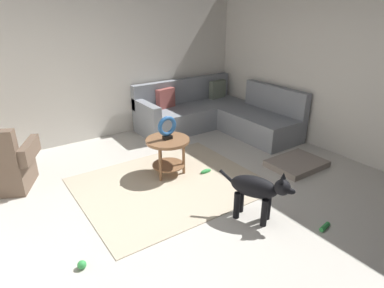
{
  "coord_description": "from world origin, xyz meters",
  "views": [
    {
      "loc": [
        -1.77,
        -2.62,
        2.21
      ],
      "look_at": [
        0.45,
        0.6,
        0.55
      ],
      "focal_mm": 30.64,
      "sensor_mm": 36.0,
      "label": 1
    }
  ],
  "objects_px": {
    "armchair": "(2,167)",
    "sectional_couch": "(216,115)",
    "torus_sculpture": "(167,127)",
    "dog_bed_mat": "(297,164)",
    "dog": "(257,190)",
    "dog_toy_bone": "(206,171)",
    "side_table": "(168,147)",
    "dog_toy_ball": "(82,265)",
    "dog_toy_rope": "(325,227)"
  },
  "relations": [
    {
      "from": "dog_toy_ball",
      "to": "sectional_couch",
      "type": "bearing_deg",
      "value": 33.65
    },
    {
      "from": "dog_toy_ball",
      "to": "armchair",
      "type": "bearing_deg",
      "value": 100.57
    },
    {
      "from": "armchair",
      "to": "torus_sculpture",
      "type": "height_order",
      "value": "armchair"
    },
    {
      "from": "dog",
      "to": "sectional_couch",
      "type": "bearing_deg",
      "value": -147.68
    },
    {
      "from": "side_table",
      "to": "dog_toy_ball",
      "type": "distance_m",
      "value": 1.96
    },
    {
      "from": "torus_sculpture",
      "to": "dog_toy_bone",
      "type": "height_order",
      "value": "torus_sculpture"
    },
    {
      "from": "dog_bed_mat",
      "to": "dog_toy_bone",
      "type": "bearing_deg",
      "value": 154.16
    },
    {
      "from": "sectional_couch",
      "to": "dog_toy_ball",
      "type": "bearing_deg",
      "value": -146.35
    },
    {
      "from": "armchair",
      "to": "dog_toy_ball",
      "type": "bearing_deg",
      "value": -53.76
    },
    {
      "from": "dog_toy_ball",
      "to": "dog_toy_rope",
      "type": "relative_size",
      "value": 0.51
    },
    {
      "from": "dog_toy_rope",
      "to": "dog_toy_bone",
      "type": "distance_m",
      "value": 1.76
    },
    {
      "from": "sectional_couch",
      "to": "dog_bed_mat",
      "type": "bearing_deg",
      "value": -90.16
    },
    {
      "from": "side_table",
      "to": "torus_sculpture",
      "type": "height_order",
      "value": "torus_sculpture"
    },
    {
      "from": "dog",
      "to": "dog_toy_bone",
      "type": "height_order",
      "value": "dog"
    },
    {
      "from": "armchair",
      "to": "dog",
      "type": "bearing_deg",
      "value": -20.75
    },
    {
      "from": "sectional_couch",
      "to": "dog_bed_mat",
      "type": "distance_m",
      "value": 1.96
    },
    {
      "from": "dog",
      "to": "side_table",
      "type": "bearing_deg",
      "value": -108.02
    },
    {
      "from": "sectional_couch",
      "to": "torus_sculpture",
      "type": "bearing_deg",
      "value": -147.72
    },
    {
      "from": "side_table",
      "to": "dog_toy_rope",
      "type": "relative_size",
      "value": 3.76
    },
    {
      "from": "dog",
      "to": "armchair",
      "type": "bearing_deg",
      "value": -74.44
    },
    {
      "from": "dog_bed_mat",
      "to": "dog_toy_bone",
      "type": "xyz_separation_m",
      "value": [
        -1.24,
        0.6,
        -0.01
      ]
    },
    {
      "from": "armchair",
      "to": "torus_sculpture",
      "type": "relative_size",
      "value": 3.01
    },
    {
      "from": "dog_toy_rope",
      "to": "dog_bed_mat",
      "type": "bearing_deg",
      "value": 50.29
    },
    {
      "from": "armchair",
      "to": "dog_toy_ball",
      "type": "relative_size",
      "value": 12.05
    },
    {
      "from": "sectional_couch",
      "to": "dog",
      "type": "xyz_separation_m",
      "value": [
        -1.44,
        -2.53,
        0.09
      ]
    },
    {
      "from": "dog",
      "to": "dog_bed_mat",
      "type": "bearing_deg",
      "value": 174.3
    },
    {
      "from": "dog",
      "to": "dog_toy_rope",
      "type": "height_order",
      "value": "dog"
    },
    {
      "from": "torus_sculpture",
      "to": "dog_toy_rope",
      "type": "distance_m",
      "value": 2.25
    },
    {
      "from": "torus_sculpture",
      "to": "dog_toy_rope",
      "type": "relative_size",
      "value": 2.04
    },
    {
      "from": "torus_sculpture",
      "to": "dog_bed_mat",
      "type": "bearing_deg",
      "value": -27.16
    },
    {
      "from": "dog_toy_bone",
      "to": "dog",
      "type": "bearing_deg",
      "value": -99.58
    },
    {
      "from": "side_table",
      "to": "dog_bed_mat",
      "type": "bearing_deg",
      "value": -27.16
    },
    {
      "from": "dog_toy_rope",
      "to": "dog_toy_bone",
      "type": "height_order",
      "value": "dog_toy_bone"
    },
    {
      "from": "dog_toy_ball",
      "to": "dog_toy_bone",
      "type": "bearing_deg",
      "value": 22.36
    },
    {
      "from": "sectional_couch",
      "to": "side_table",
      "type": "distance_m",
      "value": 2.01
    },
    {
      "from": "dog_bed_mat",
      "to": "torus_sculpture",
      "type": "bearing_deg",
      "value": 152.84
    },
    {
      "from": "side_table",
      "to": "dog",
      "type": "xyz_separation_m",
      "value": [
        0.26,
        -1.46,
        -0.04
      ]
    },
    {
      "from": "armchair",
      "to": "dog_bed_mat",
      "type": "relative_size",
      "value": 1.23
    },
    {
      "from": "dog_toy_bone",
      "to": "dog_toy_ball",
      "type": "bearing_deg",
      "value": -157.64
    },
    {
      "from": "torus_sculpture",
      "to": "dog_bed_mat",
      "type": "relative_size",
      "value": 0.41
    },
    {
      "from": "dog_toy_rope",
      "to": "dog_toy_bone",
      "type": "relative_size",
      "value": 0.89
    },
    {
      "from": "sectional_couch",
      "to": "armchair",
      "type": "distance_m",
      "value": 3.65
    },
    {
      "from": "dog_toy_bone",
      "to": "side_table",
      "type": "bearing_deg",
      "value": 149.42
    },
    {
      "from": "dog_toy_ball",
      "to": "dog_toy_bone",
      "type": "height_order",
      "value": "dog_toy_ball"
    },
    {
      "from": "side_table",
      "to": "dog_toy_ball",
      "type": "bearing_deg",
      "value": -144.92
    },
    {
      "from": "torus_sculpture",
      "to": "dog_bed_mat",
      "type": "xyz_separation_m",
      "value": [
        1.69,
        -0.87,
        -0.67
      ]
    },
    {
      "from": "armchair",
      "to": "sectional_couch",
      "type": "bearing_deg",
      "value": 29.15
    },
    {
      "from": "dog_toy_bone",
      "to": "armchair",
      "type": "bearing_deg",
      "value": 154.93
    },
    {
      "from": "armchair",
      "to": "dog_toy_bone",
      "type": "height_order",
      "value": "armchair"
    },
    {
      "from": "side_table",
      "to": "torus_sculpture",
      "type": "relative_size",
      "value": 1.84
    }
  ]
}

